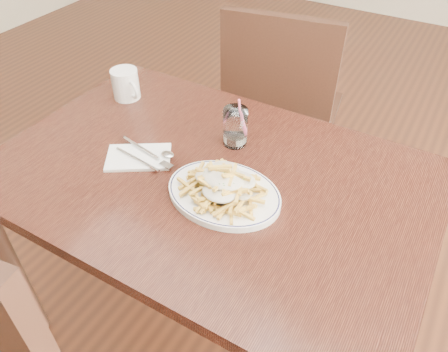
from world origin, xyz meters
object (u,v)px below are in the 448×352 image
Objects in this scene: table at (210,193)px; loaded_fries at (224,181)px; water_glass at (235,129)px; coffee_mug at (126,84)px; fries_plate at (224,193)px; chair_far at (281,104)px.

loaded_fries reaches higher than table.
water_glass is 1.27× the size of coffee_mug.
water_glass reaches higher than fries_plate.
loaded_fries is at bearing -36.35° from table.
chair_far is 0.85m from loaded_fries.
chair_far is at bearing 97.75° from table.
loaded_fries is at bearing -67.84° from water_glass.
water_glass is (-0.09, 0.22, -0.00)m from loaded_fries.
chair_far is 2.95× the size of fries_plate.
table is 5.04× the size of loaded_fries.
water_glass is at bearing 91.64° from table.
chair_far is 0.64m from water_glass.
water_glass is 0.45m from coffee_mug.
chair_far is at bearing 56.55° from coffee_mug.
fries_plate is at bearing -67.84° from water_glass.
table is 0.51m from coffee_mug.
coffee_mug is at bearing -123.45° from chair_far.
fries_plate is 0.04m from loaded_fries.
loaded_fries is 1.92× the size of coffee_mug.
water_glass is (0.10, -0.58, 0.25)m from chair_far.
table is 1.24× the size of chair_far.
fries_plate is 2.64× the size of coffee_mug.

